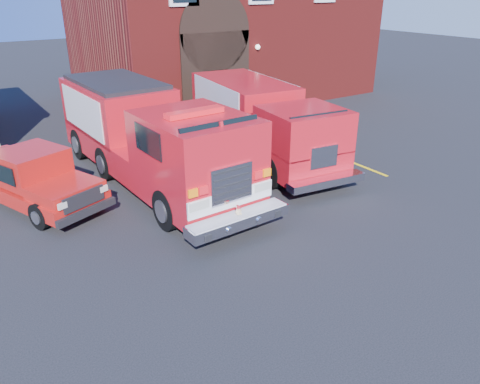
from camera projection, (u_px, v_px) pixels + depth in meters
ground at (216, 220)px, 12.92m from camera, size 100.00×100.00×0.00m
parking_stripe_near at (355, 163)px, 16.98m from camera, size 0.12×3.00×0.01m
parking_stripe_mid at (301, 142)px, 19.26m from camera, size 0.12×3.00×0.01m
parking_stripe_far at (258, 125)px, 21.53m from camera, size 0.12×3.00×0.01m
fire_station at (222, 17)px, 26.35m from camera, size 15.20×10.20×8.45m
fire_engine at (148, 136)px, 14.86m from camera, size 3.07×9.81×2.99m
pickup_truck at (29, 178)px, 13.64m from camera, size 3.58×5.49×1.69m
secondary_truck at (261, 119)px, 17.09m from camera, size 3.50×8.36×2.63m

